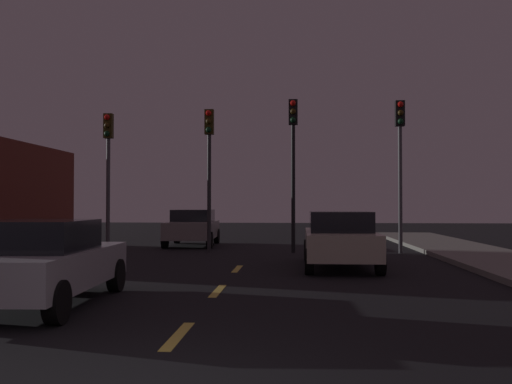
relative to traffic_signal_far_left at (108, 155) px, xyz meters
The scene contains 11 objects.
ground_plane 10.46m from the traffic_signal_far_left, 57.71° to the right, with size 80.00×80.00×0.00m, color black.
lane_stripe_second 14.21m from the traffic_signal_far_left, 67.54° to the right, with size 0.16×1.60×0.01m, color #EACC4C.
lane_stripe_third 10.94m from the traffic_signal_far_left, 59.49° to the right, with size 0.16×1.60×0.01m, color #EACC4C.
lane_stripe_fourth 8.14m from the traffic_signal_far_left, 44.26° to the right, with size 0.16×1.60×0.01m, color #EACC4C.
traffic_signal_far_left is the anchor object (origin of this frame).
traffic_signal_center_left 3.72m from the traffic_signal_far_left, ahead, with size 0.32×0.38×5.14m.
traffic_signal_center_right 6.74m from the traffic_signal_far_left, ahead, with size 0.32×0.38×5.46m.
traffic_signal_far_right 10.49m from the traffic_signal_far_left, ahead, with size 0.32×0.38×5.37m.
car_stopped_ahead 9.62m from the traffic_signal_far_left, 29.64° to the right, with size 1.98×4.57×1.52m.
car_adjacent_lane 11.37m from the traffic_signal_far_left, 76.94° to the right, with size 2.06×4.23×1.45m.
car_oncoming_far 4.86m from the traffic_signal_far_left, 50.46° to the left, with size 2.11×3.96×1.49m.
Camera 1 is at (1.52, -4.70, 1.72)m, focal length 39.47 mm.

